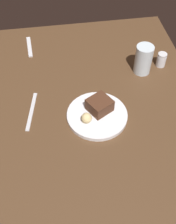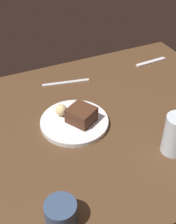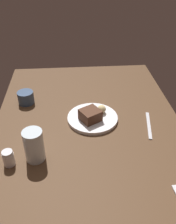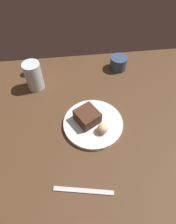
# 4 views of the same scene
# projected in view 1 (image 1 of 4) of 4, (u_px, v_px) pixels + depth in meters

# --- Properties ---
(dining_table) EXTENTS (1.20, 0.84, 0.03)m
(dining_table) POSITION_uv_depth(u_px,v_px,m) (101.00, 112.00, 1.14)
(dining_table) COLOR #4C331E
(dining_table) RESTS_ON ground
(dessert_plate) EXTENTS (0.23, 0.23, 0.02)m
(dessert_plate) POSITION_uv_depth(u_px,v_px,m) (97.00, 115.00, 1.10)
(dessert_plate) COLOR silver
(dessert_plate) RESTS_ON dining_table
(chocolate_cake_slice) EXTENTS (0.11, 0.11, 0.05)m
(chocolate_cake_slice) POSITION_uv_depth(u_px,v_px,m) (100.00, 105.00, 1.09)
(chocolate_cake_slice) COLOR #472819
(chocolate_cake_slice) RESTS_ON dessert_plate
(bread_roll) EXTENTS (0.04, 0.04, 0.04)m
(bread_roll) POSITION_uv_depth(u_px,v_px,m) (87.00, 118.00, 1.06)
(bread_roll) COLOR #DBC184
(bread_roll) RESTS_ON dessert_plate
(salt_shaker) EXTENTS (0.04, 0.04, 0.06)m
(salt_shaker) POSITION_uv_depth(u_px,v_px,m) (161.00, 60.00, 1.28)
(salt_shaker) COLOR silver
(salt_shaker) RESTS_ON dining_table
(water_glass) EXTENTS (0.07, 0.07, 0.13)m
(water_glass) POSITION_uv_depth(u_px,v_px,m) (143.00, 59.00, 1.23)
(water_glass) COLOR silver
(water_glass) RESTS_ON dining_table
(dessert_spoon) EXTENTS (0.15, 0.03, 0.01)m
(dessert_spoon) POSITION_uv_depth(u_px,v_px,m) (29.00, 47.00, 1.38)
(dessert_spoon) COLOR silver
(dessert_spoon) RESTS_ON dining_table
(butter_knife) EXTENTS (0.19, 0.05, 0.01)m
(butter_knife) POSITION_uv_depth(u_px,v_px,m) (32.00, 111.00, 1.12)
(butter_knife) COLOR silver
(butter_knife) RESTS_ON dining_table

